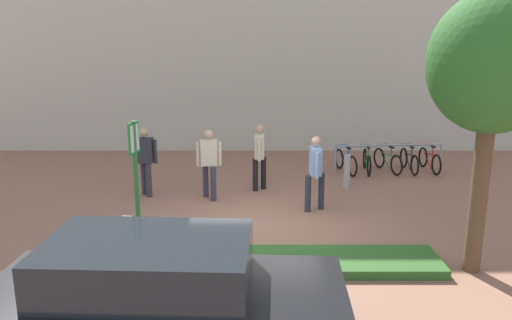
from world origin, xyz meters
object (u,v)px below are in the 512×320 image
object	(u,v)px
parking_sign_post	(133,174)
bike_at_sign	(136,244)
bollard_steel	(344,171)
person_shirt_blue	(207,160)
car_black_suv	(160,302)
bike_rack_cluster	(385,160)
person_casual_tan	(257,153)
tree_sidewalk	(490,65)
person_suited_dark	(143,157)
person_shirt_white	(313,169)

from	to	relation	value
parking_sign_post	bike_at_sign	xyz separation A→B (m)	(-0.05, 0.12, -1.31)
bollard_steel	person_shirt_blue	world-z (taller)	person_shirt_blue
bike_at_sign	person_shirt_blue	bearing A→B (deg)	75.89
bike_at_sign	car_black_suv	xyz separation A→B (m)	(0.92, -2.67, 0.41)
bike_rack_cluster	car_black_suv	distance (m)	10.18
person_casual_tan	parking_sign_post	bearing A→B (deg)	-114.92
tree_sidewalk	bike_rack_cluster	size ratio (longest dim) A/B	1.44
person_casual_tan	person_suited_dark	distance (m)	2.86
parking_sign_post	bollard_steel	distance (m)	6.47
bike_at_sign	bollard_steel	xyz separation A→B (m)	(4.41, 4.50, 0.10)
person_suited_dark	car_black_suv	world-z (taller)	person_suited_dark
person_shirt_white	person_suited_dark	world-z (taller)	same
person_suited_dark	bike_rack_cluster	bearing A→B (deg)	19.21
bike_at_sign	person_shirt_white	distance (m)	4.42
person_shirt_blue	car_black_suv	bearing A→B (deg)	-89.96
bike_rack_cluster	person_casual_tan	bearing A→B (deg)	-154.30
person_shirt_white	person_casual_tan	world-z (taller)	same
tree_sidewalk	parking_sign_post	xyz separation A→B (m)	(-5.65, 0.16, -1.78)
bike_rack_cluster	person_suited_dark	size ratio (longest dim) A/B	1.86
bike_rack_cluster	bollard_steel	size ratio (longest dim) A/B	3.55
bike_rack_cluster	person_shirt_white	xyz separation A→B (m)	(-2.54, -3.40, 0.64)
tree_sidewalk	person_shirt_white	size ratio (longest dim) A/B	2.67
person_shirt_blue	car_black_suv	size ratio (longest dim) A/B	0.39
tree_sidewalk	bollard_steel	size ratio (longest dim) A/B	5.10
tree_sidewalk	bike_at_sign	xyz separation A→B (m)	(-5.70, 0.28, -3.09)
tree_sidewalk	person_shirt_blue	world-z (taller)	tree_sidewalk
parking_sign_post	car_black_suv	xyz separation A→B (m)	(0.86, -2.55, -0.90)
tree_sidewalk	bike_rack_cluster	world-z (taller)	tree_sidewalk
person_casual_tan	person_shirt_blue	distance (m)	1.43
bike_rack_cluster	car_black_suv	bearing A→B (deg)	-119.46
bike_at_sign	person_shirt_blue	world-z (taller)	person_shirt_blue
person_shirt_blue	person_suited_dark	world-z (taller)	same
tree_sidewalk	car_black_suv	bearing A→B (deg)	-153.49
bollard_steel	person_suited_dark	size ratio (longest dim) A/B	0.52
parking_sign_post	person_shirt_blue	size ratio (longest dim) A/B	1.48
bike_at_sign	bollard_steel	size ratio (longest dim) A/B	1.83
parking_sign_post	bike_rack_cluster	world-z (taller)	parking_sign_post
bike_at_sign	car_black_suv	bearing A→B (deg)	-71.08
person_shirt_white	person_shirt_blue	bearing A→B (deg)	161.06
bollard_steel	person_suited_dark	world-z (taller)	person_suited_dark
bike_at_sign	person_shirt_blue	distance (m)	3.79
tree_sidewalk	person_shirt_blue	size ratio (longest dim) A/B	2.67
parking_sign_post	car_black_suv	world-z (taller)	parking_sign_post
bollard_steel	person_casual_tan	size ratio (longest dim) A/B	0.52
bike_at_sign	bike_rack_cluster	distance (m)	8.56
bike_rack_cluster	person_shirt_white	size ratio (longest dim) A/B	1.86
person_casual_tan	car_black_suv	bearing A→B (deg)	-99.83
bollard_steel	person_shirt_white	distance (m)	2.08
person_shirt_white	person_shirt_blue	distance (m)	2.61
bike_rack_cluster	tree_sidewalk	bearing A→B (deg)	-91.88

